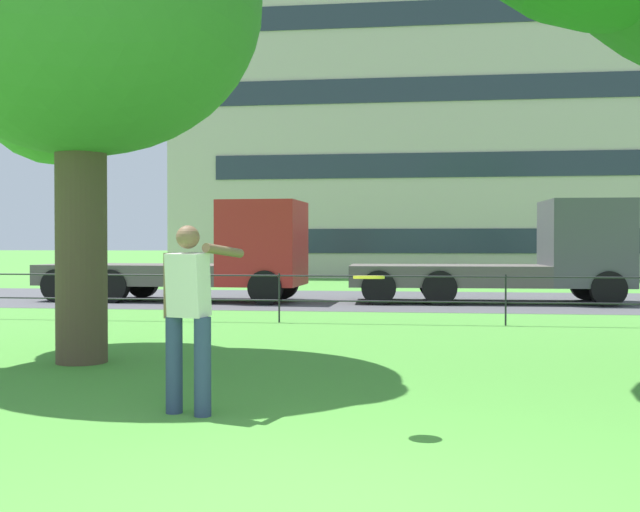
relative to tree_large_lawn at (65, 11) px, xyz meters
The scene contains 8 objects.
street_strip 13.37m from the tree_large_lawn, 70.34° to the left, with size 80.00×7.70×0.01m, color #4C4C51.
park_fence 7.95m from the tree_large_lawn, 51.92° to the left, with size 31.43×0.04×1.00m.
tree_large_lawn is the anchor object (origin of this frame).
person_thrower 5.47m from the tree_large_lawn, 48.26° to the right, with size 0.68×0.72×1.78m.
frisbee 6.48m from the tree_large_lawn, 37.73° to the right, with size 0.29×0.29×0.03m.
flatbed_truck_right 11.38m from the tree_large_lawn, 94.97° to the left, with size 7.38×2.65×2.75m.
flatbed_truck_far_left 14.06m from the tree_large_lawn, 55.61° to the left, with size 7.38×2.66×2.75m.
apartment_building_background 31.93m from the tree_large_lawn, 75.95° to the left, with size 29.53×12.42×13.96m.
Camera 1 is at (0.56, -4.37, 1.62)m, focal length 43.19 mm.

